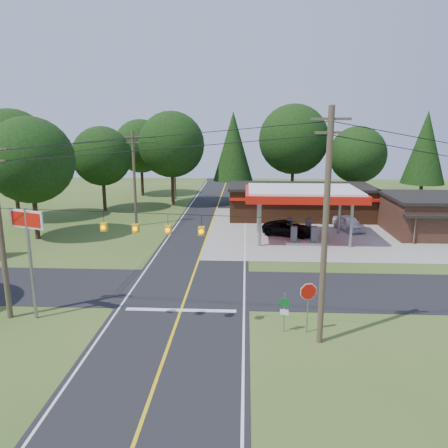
{
  "coord_description": "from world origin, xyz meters",
  "views": [
    {
      "loc": [
        3.73,
        -27.23,
        10.68
      ],
      "look_at": [
        2.0,
        7.0,
        2.8
      ],
      "focal_mm": 35.0,
      "sensor_mm": 36.0,
      "label": 1
    }
  ],
  "objects_px": {
    "gas_canopy": "(303,195)",
    "octagonal_stop_sign": "(308,295)",
    "suv_car": "(289,228)",
    "sedan_car": "(349,223)",
    "big_stop_sign": "(28,239)"
  },
  "relations": [
    {
      "from": "sedan_car",
      "to": "octagonal_stop_sign",
      "type": "relative_size",
      "value": 1.59
    },
    {
      "from": "big_stop_sign",
      "to": "octagonal_stop_sign",
      "type": "distance_m",
      "value": 15.25
    },
    {
      "from": "suv_car",
      "to": "octagonal_stop_sign",
      "type": "relative_size",
      "value": 1.87
    },
    {
      "from": "suv_car",
      "to": "sedan_car",
      "type": "xyz_separation_m",
      "value": [
        6.32,
        2.5,
        0.03
      ]
    },
    {
      "from": "suv_car",
      "to": "big_stop_sign",
      "type": "height_order",
      "value": "big_stop_sign"
    },
    {
      "from": "sedan_car",
      "to": "big_stop_sign",
      "type": "height_order",
      "value": "big_stop_sign"
    },
    {
      "from": "suv_car",
      "to": "octagonal_stop_sign",
      "type": "height_order",
      "value": "octagonal_stop_sign"
    },
    {
      "from": "gas_canopy",
      "to": "sedan_car",
      "type": "xyz_separation_m",
      "value": [
        5.33,
        4.0,
        -3.52
      ]
    },
    {
      "from": "gas_canopy",
      "to": "octagonal_stop_sign",
      "type": "distance_m",
      "value": 19.25
    },
    {
      "from": "suv_car",
      "to": "sedan_car",
      "type": "distance_m",
      "value": 6.8
    },
    {
      "from": "suv_car",
      "to": "big_stop_sign",
      "type": "distance_m",
      "value": 25.54
    },
    {
      "from": "big_stop_sign",
      "to": "octagonal_stop_sign",
      "type": "relative_size",
      "value": 2.29
    },
    {
      "from": "gas_canopy",
      "to": "octagonal_stop_sign",
      "type": "relative_size",
      "value": 3.85
    },
    {
      "from": "big_stop_sign",
      "to": "suv_car",
      "type": "bearing_deg",
      "value": 50.63
    },
    {
      "from": "sedan_car",
      "to": "big_stop_sign",
      "type": "relative_size",
      "value": 0.69
    }
  ]
}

